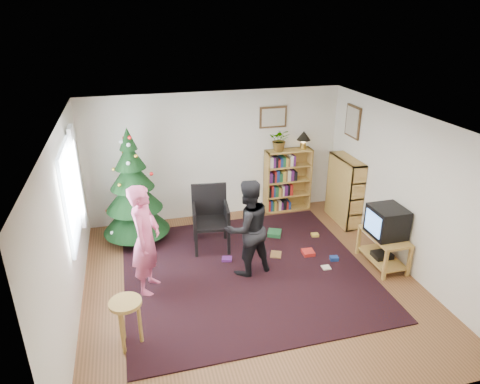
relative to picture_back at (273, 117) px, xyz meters
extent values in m
plane|color=brown|center=(-1.15, -2.48, -1.95)|extent=(5.00, 5.00, 0.00)
plane|color=white|center=(-1.15, -2.48, 0.55)|extent=(5.00, 5.00, 0.00)
cube|color=silver|center=(-1.15, 0.02, -0.70)|extent=(5.00, 0.02, 2.50)
cube|color=silver|center=(-1.15, -4.97, -0.70)|extent=(5.00, 0.02, 2.50)
cube|color=silver|center=(-3.65, -2.48, -0.70)|extent=(0.02, 5.00, 2.50)
cube|color=silver|center=(1.35, -2.48, -0.70)|extent=(0.02, 5.00, 2.50)
cube|color=black|center=(-1.15, -2.17, -1.94)|extent=(3.80, 3.60, 0.02)
cube|color=silver|center=(-3.62, -1.88, -0.45)|extent=(0.04, 1.20, 1.40)
cube|color=white|center=(-3.58, -1.18, -0.45)|extent=(0.06, 0.35, 1.60)
cube|color=#4C3319|center=(0.00, 0.00, 0.00)|extent=(0.55, 0.03, 0.42)
cube|color=beige|center=(0.00, 0.00, 0.00)|extent=(0.47, 0.01, 0.34)
cube|color=#4C3319|center=(1.33, -0.73, 0.00)|extent=(0.03, 0.50, 0.60)
cube|color=beige|center=(1.33, -0.73, 0.00)|extent=(0.01, 0.42, 0.52)
cylinder|color=#3F2816|center=(-2.78, -0.72, -1.84)|extent=(0.11, 0.11, 0.23)
cone|color=black|center=(-2.78, -0.72, -1.40)|extent=(1.17, 1.17, 0.66)
cone|color=black|center=(-2.78, -0.72, -1.00)|extent=(0.98, 0.98, 0.58)
cone|color=black|center=(-2.78, -0.72, -0.64)|extent=(0.75, 0.75, 0.52)
cone|color=black|center=(-2.78, -0.72, -0.31)|extent=(0.53, 0.53, 0.45)
cone|color=black|center=(-2.78, -0.72, -0.02)|extent=(0.30, 0.30, 0.38)
cube|color=#B48840|center=(0.31, -0.14, -1.30)|extent=(0.95, 0.30, 1.30)
cube|color=#B48840|center=(0.31, -0.14, -0.66)|extent=(0.95, 0.30, 0.03)
cube|color=#B48840|center=(1.19, -0.92, -1.30)|extent=(0.30, 0.95, 1.30)
cube|color=#B48840|center=(1.19, -0.92, -0.66)|extent=(0.30, 0.95, 0.03)
cube|color=#B48840|center=(1.07, -2.54, -1.42)|extent=(0.48, 0.87, 0.04)
cube|color=#B48840|center=(0.86, -2.94, -1.69)|extent=(0.05, 0.05, 0.51)
cube|color=#B48840|center=(1.28, -2.94, -1.69)|extent=(0.05, 0.05, 0.51)
cube|color=#B48840|center=(0.86, -2.13, -1.69)|extent=(0.05, 0.05, 0.51)
cube|color=#B48840|center=(1.28, -2.13, -1.69)|extent=(0.05, 0.05, 0.51)
cube|color=#B48840|center=(1.07, -2.54, -1.83)|extent=(0.44, 0.83, 0.03)
cube|color=black|center=(1.07, -2.54, -1.77)|extent=(0.30, 0.25, 0.08)
cube|color=black|center=(1.07, -2.54, -1.16)|extent=(0.50, 0.55, 0.48)
cube|color=#528CDF|center=(0.82, -2.54, -1.16)|extent=(0.01, 0.43, 0.34)
cube|color=black|center=(-1.54, -1.31, -1.45)|extent=(0.68, 0.68, 0.05)
cube|color=black|center=(-1.54, -1.03, -1.14)|extent=(0.61, 0.12, 0.61)
cube|color=black|center=(-1.81, -1.58, -1.70)|extent=(0.06, 0.06, 0.50)
cube|color=black|center=(-1.26, -1.58, -1.70)|extent=(0.06, 0.06, 0.50)
cube|color=black|center=(-1.81, -1.03, -1.70)|extent=(0.06, 0.06, 0.50)
cube|color=black|center=(-1.26, -1.03, -1.70)|extent=(0.06, 0.06, 0.50)
cylinder|color=#B48840|center=(-2.99, -3.36, -1.31)|extent=(0.40, 0.40, 0.04)
cylinder|color=#B48840|center=(-2.85, -3.36, -1.64)|extent=(0.05, 0.05, 0.62)
cylinder|color=#B48840|center=(-3.07, -3.24, -1.64)|extent=(0.05, 0.05, 0.62)
cylinder|color=#B48840|center=(-3.07, -3.49, -1.64)|extent=(0.05, 0.05, 0.62)
imported|color=#CD527A|center=(-2.67, -2.24, -1.11)|extent=(0.60, 0.72, 1.69)
imported|color=black|center=(-1.13, -2.18, -1.16)|extent=(0.89, 0.76, 1.58)
imported|color=gray|center=(0.11, -0.14, -0.43)|extent=(0.51, 0.48, 0.45)
cylinder|color=#A57F33|center=(0.61, -0.14, -0.59)|extent=(0.11, 0.11, 0.11)
sphere|color=#FFD88C|center=(0.61, -0.14, -0.47)|extent=(0.11, 0.11, 0.11)
cone|color=black|center=(0.61, -0.14, -0.37)|extent=(0.28, 0.28, 0.18)
cube|color=#A51E19|center=(0.02, -1.97, -1.91)|extent=(0.20, 0.20, 0.08)
cube|color=navy|center=(0.36, -2.26, -1.91)|extent=(0.20, 0.20, 0.08)
cube|color=#1E592D|center=(-0.32, -1.18, -1.91)|extent=(0.20, 0.20, 0.08)
cube|color=gold|center=(0.39, -1.41, -1.91)|extent=(0.20, 0.20, 0.08)
cube|color=brown|center=(-0.53, -1.85, -1.91)|extent=(0.20, 0.20, 0.08)
cube|color=beige|center=(0.13, -2.44, -1.91)|extent=(0.20, 0.20, 0.08)
cube|color=#4C1959|center=(-1.37, -1.80, -1.91)|extent=(0.20, 0.20, 0.08)
camera|label=1|loc=(-2.74, -7.77, 1.94)|focal=32.00mm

